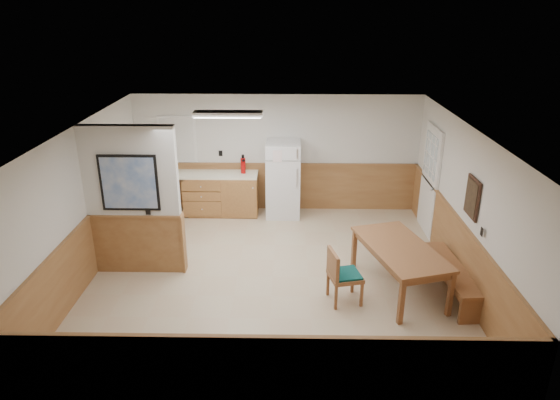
{
  "coord_description": "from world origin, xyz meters",
  "views": [
    {
      "loc": [
        0.25,
        -7.21,
        4.22
      ],
      "look_at": [
        0.11,
        0.4,
        1.21
      ],
      "focal_mm": 32.0,
      "sensor_mm": 36.0,
      "label": 1
    }
  ],
  "objects_px": {
    "refrigerator": "(283,179)",
    "fire_extinguisher": "(243,165)",
    "dining_table": "(400,252)",
    "dining_bench": "(451,273)",
    "soap_bottle": "(170,168)",
    "dining_chair": "(340,273)"
  },
  "relations": [
    {
      "from": "refrigerator",
      "to": "fire_extinguisher",
      "type": "distance_m",
      "value": 0.89
    },
    {
      "from": "dining_chair",
      "to": "dining_table",
      "type": "bearing_deg",
      "value": 7.32
    },
    {
      "from": "refrigerator",
      "to": "fire_extinguisher",
      "type": "bearing_deg",
      "value": 174.38
    },
    {
      "from": "dining_bench",
      "to": "dining_table",
      "type": "bearing_deg",
      "value": 169.9
    },
    {
      "from": "dining_bench",
      "to": "dining_chair",
      "type": "relative_size",
      "value": 2.06
    },
    {
      "from": "dining_bench",
      "to": "soap_bottle",
      "type": "relative_size",
      "value": 7.58
    },
    {
      "from": "dining_chair",
      "to": "soap_bottle",
      "type": "distance_m",
      "value": 4.74
    },
    {
      "from": "refrigerator",
      "to": "soap_bottle",
      "type": "distance_m",
      "value": 2.39
    },
    {
      "from": "refrigerator",
      "to": "fire_extinguisher",
      "type": "height_order",
      "value": "refrigerator"
    },
    {
      "from": "refrigerator",
      "to": "dining_chair",
      "type": "xyz_separation_m",
      "value": [
        0.88,
        -3.33,
        -0.3
      ]
    },
    {
      "from": "dining_chair",
      "to": "soap_bottle",
      "type": "relative_size",
      "value": 3.67
    },
    {
      "from": "dining_bench",
      "to": "dining_chair",
      "type": "xyz_separation_m",
      "value": [
        -1.75,
        -0.28,
        0.15
      ]
    },
    {
      "from": "dining_chair",
      "to": "soap_bottle",
      "type": "bearing_deg",
      "value": 120.76
    },
    {
      "from": "dining_table",
      "to": "dining_bench",
      "type": "distance_m",
      "value": 0.86
    },
    {
      "from": "dining_table",
      "to": "refrigerator",
      "type": "bearing_deg",
      "value": 105.5
    },
    {
      "from": "dining_bench",
      "to": "dining_chair",
      "type": "height_order",
      "value": "dining_chair"
    },
    {
      "from": "refrigerator",
      "to": "soap_bottle",
      "type": "bearing_deg",
      "value": 178.78
    },
    {
      "from": "refrigerator",
      "to": "dining_table",
      "type": "height_order",
      "value": "refrigerator"
    },
    {
      "from": "refrigerator",
      "to": "soap_bottle",
      "type": "height_order",
      "value": "refrigerator"
    },
    {
      "from": "dining_chair",
      "to": "fire_extinguisher",
      "type": "relative_size",
      "value": 2.13
    },
    {
      "from": "refrigerator",
      "to": "dining_bench",
      "type": "distance_m",
      "value": 4.06
    },
    {
      "from": "refrigerator",
      "to": "dining_chair",
      "type": "relative_size",
      "value": 1.88
    }
  ]
}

